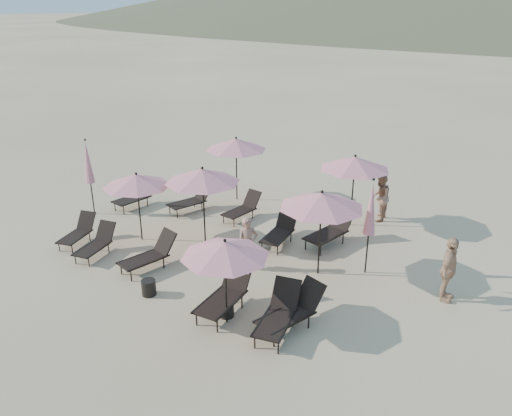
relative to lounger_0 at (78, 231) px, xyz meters
The scene contains 25 objects.
ground 5.53m from the lounger_0, ahead, with size 800.00×800.00×0.00m, color #D6BA8C.
lounger_0 is the anchor object (origin of this frame).
lounger_1 1.17m from the lounger_0, 13.27° to the right, with size 0.85×1.59×0.87m.
lounger_2 3.07m from the lounger_0, ahead, with size 1.04×1.80×0.98m.
lounger_3 6.16m from the lounger_0, ahead, with size 0.81×1.94×1.18m.
lounger_4 7.87m from the lounger_0, ahead, with size 1.18×1.85×1.00m.
lounger_5 7.67m from the lounger_0, ahead, with size 0.98×1.83×1.00m.
lounger_6 3.31m from the lounger_0, 101.24° to the left, with size 0.91×1.79×0.98m.
lounger_7 4.23m from the lounger_0, 71.20° to the left, with size 1.16×1.80×0.97m.
lounger_8 5.50m from the lounger_0, 52.47° to the left, with size 0.82×1.63×0.90m.
lounger_9 6.38m from the lounger_0, 31.57° to the left, with size 0.79×1.73×0.96m.
lounger_10 7.97m from the lounger_0, 31.39° to the left, with size 1.11×1.95×1.06m.
umbrella_open_0 2.53m from the lounger_0, 39.24° to the left, with size 2.11×2.11×2.28m.
umbrella_open_1 4.39m from the lounger_0, 33.39° to the left, with size 2.33×2.33×2.51m.
umbrella_open_2 7.83m from the lounger_0, 17.10° to the left, with size 2.32×2.32×2.50m.
umbrella_open_3 6.48m from the lounger_0, 70.35° to the left, with size 2.31×2.31×2.48m.
umbrella_open_4 9.15m from the lounger_0, 40.93° to the left, with size 2.33×2.33×2.51m.
umbrella_open_5 6.70m from the lounger_0, ahead, with size 2.05×2.05×2.20m.
umbrella_closed_0 9.05m from the lounger_0, 19.65° to the left, with size 0.33×0.33×2.82m.
umbrella_closed_1 2.86m from the lounger_0, 127.77° to the left, with size 0.33×0.33×2.78m.
side_table_0 4.17m from the lounger_0, 15.42° to the right, with size 0.38×0.38×0.42m, color black.
side_table_1 6.35m from the lounger_0, ahead, with size 0.36×0.36×0.41m, color black.
beachgoer_a 5.65m from the lounger_0, 14.59° to the left, with size 0.58×0.38×1.58m, color #A36F58.
beachgoer_b 10.08m from the lounger_0, 42.33° to the left, with size 0.83×0.65×1.71m, color #A47354.
beachgoer_c 10.97m from the lounger_0, 14.45° to the left, with size 1.02×0.42×1.73m, color tan.
Camera 1 is at (6.81, -8.82, 7.02)m, focal length 35.00 mm.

